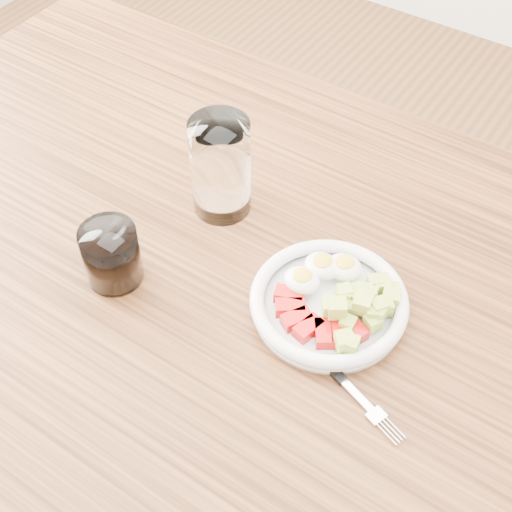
% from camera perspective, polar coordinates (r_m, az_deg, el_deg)
% --- Properties ---
extents(ground, '(4.00, 4.00, 0.00)m').
position_cam_1_polar(ground, '(1.66, 0.10, -18.72)').
color(ground, brown).
rests_on(ground, ground).
extents(dining_table, '(1.50, 0.90, 0.77)m').
position_cam_1_polar(dining_table, '(1.07, 0.15, -5.14)').
color(dining_table, brown).
rests_on(dining_table, ground).
extents(bowl, '(0.21, 0.21, 0.05)m').
position_cam_1_polar(bowl, '(0.94, 6.02, -3.57)').
color(bowl, white).
rests_on(bowl, dining_table).
extents(fork, '(0.19, 0.08, 0.01)m').
position_cam_1_polar(fork, '(0.90, 6.18, -9.09)').
color(fork, black).
rests_on(fork, dining_table).
extents(water_glass, '(0.09, 0.09, 0.16)m').
position_cam_1_polar(water_glass, '(1.03, -2.84, 7.09)').
color(water_glass, white).
rests_on(water_glass, dining_table).
extents(coffee_glass, '(0.08, 0.08, 0.09)m').
position_cam_1_polar(coffee_glass, '(0.98, -11.48, 0.05)').
color(coffee_glass, white).
rests_on(coffee_glass, dining_table).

